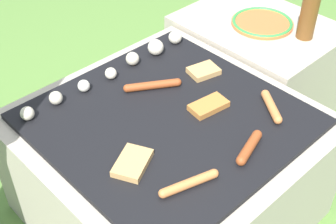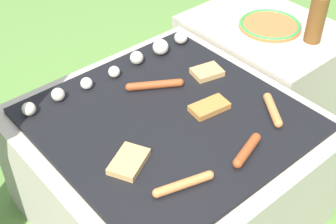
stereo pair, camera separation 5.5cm
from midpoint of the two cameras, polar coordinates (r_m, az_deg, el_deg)
The scene contains 14 objects.
ground_plane at distance 1.79m, azimuth -0.91°, elevation -11.73°, with size 14.00×14.00×0.00m, color #567F38.
grill at distance 1.62m, azimuth -0.99°, elevation -6.79°, with size 0.85×0.85×0.45m.
side_ledge at distance 2.09m, azimuth 9.59°, elevation 5.17°, with size 0.49×0.62×0.45m.
sausage_front_right at distance 1.35m, azimuth 8.73°, elevation -4.30°, with size 0.15×0.06×0.03m.
sausage_front_center at distance 1.25m, azimuth 1.30°, elevation -8.70°, with size 0.17×0.07×0.03m.
sausage_mid_left at distance 1.51m, azimuth 11.47°, elevation 0.66°, with size 0.10×0.13×0.03m.
sausage_back_center at distance 1.57m, azimuth -2.91°, elevation 3.26°, with size 0.17×0.12×0.03m.
bread_slice_center at distance 1.49m, azimuth 3.90°, elevation 0.75°, with size 0.13×0.08×0.02m.
bread_slice_right at distance 1.31m, azimuth -5.57°, elevation -6.22°, with size 0.14×0.13×0.02m.
bread_slice_left at distance 1.64m, azimuth 3.40°, elevation 5.00°, with size 0.12×0.10×0.02m.
mushroom_row at distance 1.66m, azimuth -6.53°, elevation 5.76°, with size 0.69×0.06×0.06m.
plate_colorful at distance 1.96m, azimuth 10.61°, elevation 10.66°, with size 0.25×0.25×0.02m.
condiment_bottle at distance 1.87m, azimuth 16.00°, elevation 11.52°, with size 0.07×0.07×0.22m.
fork_utensil at distance 2.07m, azimuth 4.68°, elevation 12.72°, with size 0.11×0.17×0.01m.
Camera 1 is at (-0.76, -0.80, 1.40)m, focal length 50.00 mm.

